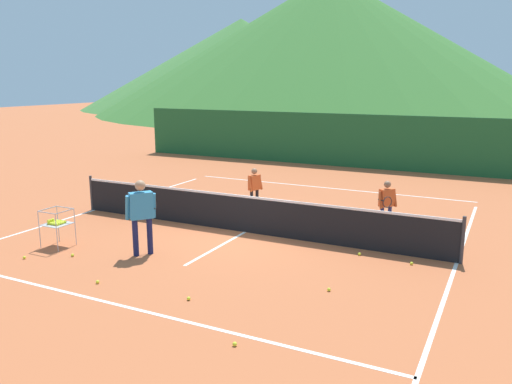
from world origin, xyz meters
The scene contains 22 objects.
ground_plane centered at (0.00, 0.00, 0.00)m, with size 120.00×120.00×0.00m, color #BC6038.
line_baseline_near centered at (0.00, -4.93, 0.00)m, with size 10.34×0.08×0.01m, color white.
line_baseline_far centered at (0.00, 6.30, 0.00)m, with size 10.34×0.08×0.01m, color white.
line_sideline_west centered at (-5.17, 0.00, 0.00)m, with size 0.08×11.22×0.01m, color white.
line_sideline_east centered at (5.17, 0.00, 0.00)m, with size 0.08×11.22×0.01m, color white.
line_service_center centered at (0.00, 0.00, 0.00)m, with size 0.08×5.56×0.01m, color white.
tennis_net centered at (0.00, 0.00, 0.50)m, with size 10.58×0.08×1.05m.
instructor centered at (-1.24, -2.58, 1.03)m, with size 0.60×0.83×1.72m.
student_0 centered at (-0.81, 2.15, 0.77)m, with size 0.34×0.52×1.29m.
student_1 centered at (3.23, 1.75, 0.80)m, with size 0.47×0.71×1.33m.
ball_cart centered at (-3.43, -3.02, 0.58)m, with size 0.58×0.58×0.90m.
tennis_ball_0 centered at (-0.95, -4.35, 0.03)m, with size 0.07×0.07×0.07m, color yellow.
tennis_ball_1 centered at (3.15, -0.46, 0.03)m, with size 0.07×0.07×0.07m, color yellow.
tennis_ball_2 centered at (2.60, -5.27, 0.03)m, with size 0.07×0.07×0.07m, color yellow.
tennis_ball_3 centered at (3.19, -2.69, 0.03)m, with size 0.07×0.07×0.07m, color yellow.
tennis_ball_4 centered at (-2.58, -3.41, 0.03)m, with size 0.07×0.07×0.07m, color yellow.
tennis_ball_5 centered at (4.32, -0.56, 0.03)m, with size 0.07×0.07×0.07m, color yellow.
tennis_ball_6 centered at (1.07, -4.21, 0.03)m, with size 0.07×0.07×0.07m, color yellow.
tennis_ball_8 centered at (-3.41, -4.00, 0.03)m, with size 0.07×0.07×0.07m, color yellow.
windscreen_fence centered at (0.00, 11.16, 1.19)m, with size 22.74×0.08×2.39m, color #1E5B2D.
hill_1 centered at (-14.71, 49.72, 7.96)m, with size 54.74×54.74×15.91m, color #38702D.
hill_2 centered at (-28.82, 53.71, 6.01)m, with size 43.45×43.45×12.03m, color #427A38.
Camera 1 is at (6.01, -11.39, 3.87)m, focal length 36.23 mm.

